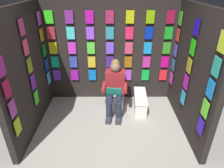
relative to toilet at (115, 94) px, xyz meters
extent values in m
plane|color=#9E998E|center=(0.12, 1.64, -0.33)|extent=(30.00, 30.00, 0.00)
cube|color=black|center=(0.12, -0.46, 0.80)|extent=(2.95, 0.10, 2.26)
cube|color=purple|center=(1.37, -0.38, 0.29)|extent=(0.17, 0.01, 0.26)
cube|color=purple|center=(0.95, -0.38, 0.29)|extent=(0.17, 0.01, 0.26)
cube|color=blue|center=(0.54, -0.38, 0.29)|extent=(0.17, 0.01, 0.26)
cube|color=#2220E7|center=(0.12, -0.38, 0.29)|extent=(0.17, 0.01, 0.26)
cube|color=#B240CF|center=(-0.29, -0.38, 0.29)|extent=(0.17, 0.01, 0.26)
cube|color=green|center=(-0.71, -0.38, 0.29)|extent=(0.17, 0.01, 0.26)
cube|color=red|center=(-1.12, -0.38, 0.29)|extent=(0.17, 0.01, 0.26)
cube|color=#0CA677|center=(1.37, -0.38, 0.62)|extent=(0.17, 0.01, 0.26)
cube|color=#3341B5|center=(0.95, -0.38, 0.62)|extent=(0.17, 0.01, 0.26)
cube|color=gold|center=(0.54, -0.38, 0.62)|extent=(0.17, 0.01, 0.26)
cube|color=#452194|center=(0.12, -0.38, 0.62)|extent=(0.17, 0.01, 0.26)
cube|color=#9A5B11|center=(-0.29, -0.38, 0.62)|extent=(0.17, 0.01, 0.26)
cube|color=#C82993|center=(-0.71, -0.38, 0.62)|extent=(0.17, 0.01, 0.26)
cube|color=#CA0D81|center=(-1.12, -0.38, 0.62)|extent=(0.17, 0.01, 0.26)
cube|color=gold|center=(1.37, -0.38, 0.94)|extent=(0.17, 0.01, 0.26)
cube|color=#CE30DB|center=(0.95, -0.38, 0.94)|extent=(0.17, 0.01, 0.26)
cube|color=#50D439|center=(0.54, -0.38, 0.94)|extent=(0.17, 0.01, 0.26)
cube|color=#754AEB|center=(0.12, -0.38, 0.94)|extent=(0.17, 0.01, 0.26)
cube|color=#D44064|center=(-0.29, -0.38, 0.94)|extent=(0.17, 0.01, 0.26)
cube|color=#1A8FE6|center=(-0.71, -0.38, 0.94)|extent=(0.17, 0.01, 0.26)
cube|color=#338D20|center=(-1.12, -0.38, 0.94)|extent=(0.17, 0.01, 0.26)
cube|color=#9E2634|center=(1.37, -0.38, 1.27)|extent=(0.17, 0.01, 0.26)
cube|color=#42D5E1|center=(0.95, -0.38, 1.27)|extent=(0.17, 0.01, 0.26)
cube|color=#8F45EE|center=(0.54, -0.38, 1.27)|extent=(0.17, 0.01, 0.26)
cube|color=teal|center=(0.12, -0.38, 1.27)|extent=(0.17, 0.01, 0.26)
cube|color=#E82052|center=(-0.29, -0.38, 1.27)|extent=(0.17, 0.01, 0.26)
cube|color=#0927B3|center=(-0.71, -0.38, 1.27)|extent=(0.17, 0.01, 0.26)
cube|color=#169C22|center=(-1.12, -0.38, 1.27)|extent=(0.17, 0.01, 0.26)
cube|color=#2FDC1E|center=(1.37, -0.38, 1.60)|extent=(0.17, 0.01, 0.26)
cube|color=#7B2692|center=(0.95, -0.38, 1.60)|extent=(0.17, 0.01, 0.26)
cube|color=#B812A5|center=(0.54, -0.38, 1.60)|extent=(0.17, 0.01, 0.26)
cube|color=#A42051|center=(0.12, -0.38, 1.60)|extent=(0.17, 0.01, 0.26)
cube|color=gold|center=(-0.29, -0.38, 1.60)|extent=(0.17, 0.01, 0.26)
cube|color=#7CB10A|center=(-0.71, -0.38, 1.60)|extent=(0.17, 0.01, 0.26)
cube|color=maroon|center=(-1.12, -0.38, 1.60)|extent=(0.17, 0.01, 0.26)
cube|color=black|center=(-1.35, 0.62, 0.80)|extent=(0.10, 2.05, 2.26)
cube|color=#D339C3|center=(-1.27, -0.22, 0.29)|extent=(0.01, 0.17, 0.26)
cube|color=#27B3E0|center=(-1.27, 0.62, 0.29)|extent=(0.01, 0.17, 0.26)
cube|color=#3012BA|center=(-1.27, 1.45, 0.29)|extent=(0.01, 0.17, 0.26)
cube|color=#2E6890|center=(-1.27, -0.22, 0.62)|extent=(0.01, 0.17, 0.26)
cube|color=#CA16B7|center=(-1.27, 0.62, 0.62)|extent=(0.01, 0.17, 0.26)
cube|color=#5EE82A|center=(-1.27, 1.45, 0.62)|extent=(0.01, 0.17, 0.26)
cube|color=#5848D7|center=(-1.27, -0.22, 0.94)|extent=(0.01, 0.17, 0.26)
cube|color=gold|center=(-1.27, 0.62, 0.94)|extent=(0.01, 0.17, 0.26)
cube|color=#1684E7|center=(-1.27, 1.45, 0.94)|extent=(0.01, 0.17, 0.26)
cube|color=red|center=(-1.27, -0.22, 1.27)|extent=(0.01, 0.17, 0.26)
cube|color=#21D30D|center=(-1.27, 0.62, 1.27)|extent=(0.01, 0.17, 0.26)
cube|color=teal|center=(-1.27, 1.45, 1.27)|extent=(0.01, 0.17, 0.26)
cube|color=green|center=(-1.27, -0.22, 1.60)|extent=(0.01, 0.17, 0.26)
cube|color=#1E0CC1|center=(-1.27, 0.62, 1.60)|extent=(0.01, 0.17, 0.26)
cube|color=#C2DC2C|center=(-1.27, 1.45, 1.60)|extent=(0.01, 0.17, 0.26)
cube|color=black|center=(1.60, 0.62, 0.80)|extent=(0.10, 2.05, 2.26)
cube|color=#9FB917|center=(1.51, 1.45, 0.29)|extent=(0.01, 0.17, 0.26)
cube|color=green|center=(1.51, 0.62, 0.29)|extent=(0.01, 0.17, 0.26)
cube|color=#3BC7DF|center=(1.51, -0.22, 0.29)|extent=(0.01, 0.17, 0.26)
cube|color=#8F2C84|center=(1.51, 1.45, 0.62)|extent=(0.01, 0.17, 0.26)
cube|color=purple|center=(1.51, 0.62, 0.62)|extent=(0.01, 0.17, 0.26)
cube|color=#14429A|center=(1.51, -0.22, 0.62)|extent=(0.01, 0.17, 0.26)
cube|color=maroon|center=(1.51, 1.45, 0.94)|extent=(0.01, 0.17, 0.26)
cube|color=olive|center=(1.51, 0.62, 0.94)|extent=(0.01, 0.17, 0.26)
cube|color=#098E20|center=(1.51, -0.22, 0.94)|extent=(0.01, 0.17, 0.26)
cube|color=#8C1A73|center=(1.51, 1.45, 1.27)|extent=(0.01, 0.17, 0.26)
cube|color=#D63B63|center=(1.51, 0.62, 1.27)|extent=(0.01, 0.17, 0.26)
cube|color=gold|center=(1.51, -0.22, 1.27)|extent=(0.01, 0.17, 0.26)
cube|color=#A32F66|center=(1.51, 0.62, 1.60)|extent=(0.01, 0.17, 0.26)
cube|color=#BE2FD8|center=(1.51, -0.22, 1.60)|extent=(0.01, 0.17, 0.26)
cylinder|color=white|center=(0.01, 0.08, -0.13)|extent=(0.38, 0.38, 0.40)
cylinder|color=white|center=(0.01, 0.08, 0.09)|extent=(0.41, 0.41, 0.02)
cube|color=white|center=(-0.02, -0.18, 0.25)|extent=(0.39, 0.21, 0.36)
cylinder|color=white|center=(-0.01, -0.09, 0.25)|extent=(0.39, 0.10, 0.39)
cube|color=maroon|center=(0.01, 0.11, 0.36)|extent=(0.42, 0.26, 0.52)
sphere|color=brown|center=(0.01, 0.14, 0.71)|extent=(0.21, 0.21, 0.21)
sphere|color=olive|center=(0.01, 0.11, 0.78)|extent=(0.17, 0.17, 0.17)
cylinder|color=#23283D|center=(-0.07, 0.32, 0.11)|extent=(0.19, 0.41, 0.15)
cylinder|color=#23283D|center=(0.12, 0.30, 0.11)|extent=(0.19, 0.41, 0.15)
cylinder|color=#23283D|center=(-0.06, 0.49, -0.11)|extent=(0.12, 0.12, 0.42)
cylinder|color=#23283D|center=(0.14, 0.48, -0.11)|extent=(0.12, 0.12, 0.42)
cube|color=#33333D|center=(-0.05, 0.55, -0.28)|extent=(0.13, 0.27, 0.09)
cube|color=#33333D|center=(0.15, 0.54, -0.28)|extent=(0.13, 0.27, 0.09)
cylinder|color=maroon|center=(-0.20, 0.31, 0.33)|extent=(0.11, 0.32, 0.13)
cylinder|color=maroon|center=(0.24, 0.27, 0.33)|extent=(0.11, 0.32, 0.13)
cube|color=teal|center=(0.04, 0.45, 0.32)|extent=(0.31, 0.16, 0.23)
cube|color=white|center=(-0.55, 0.09, -0.17)|extent=(0.29, 0.77, 0.32)
cube|color=white|center=(-0.55, 0.09, 0.00)|extent=(0.31, 0.80, 0.03)
camera|label=1|loc=(0.08, 3.81, 2.26)|focal=31.65mm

